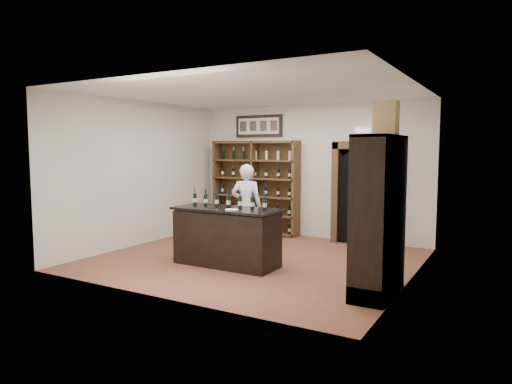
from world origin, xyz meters
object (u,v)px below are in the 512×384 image
wine_shelf (256,187)px  side_cabinet (380,241)px  tasting_counter (227,237)px  wine_crate (386,118)px  shopkeeper (247,206)px  counter_bottle_0 (195,199)px

wine_shelf → side_cabinet: size_ratio=1.00×
wine_shelf → tasting_counter: wine_shelf is taller
wine_crate → shopkeeper: bearing=169.5°
wine_shelf → shopkeeper: size_ratio=1.29×
tasting_counter → side_cabinet: size_ratio=0.85×
shopkeeper → wine_shelf: bearing=-83.5°
counter_bottle_0 → side_cabinet: size_ratio=0.14×
counter_bottle_0 → side_cabinet: side_cabinet is taller
wine_shelf → counter_bottle_0: bearing=-82.5°
wine_shelf → wine_crate: size_ratio=4.53×
side_cabinet → wine_crate: size_ratio=4.53×
counter_bottle_0 → shopkeeper: bearing=76.3°
wine_shelf → counter_bottle_0: size_ratio=7.33×
counter_bottle_0 → wine_crate: wine_crate is taller
wine_shelf → shopkeeper: bearing=-66.4°
tasting_counter → wine_crate: 3.30m
wine_crate → tasting_counter: bearing=-166.4°
counter_bottle_0 → shopkeeper: (0.31, 1.29, -0.25)m
shopkeeper → tasting_counter: bearing=89.7°
wine_shelf → counter_bottle_0: 2.90m
wine_shelf → counter_bottle_0: (0.38, -2.88, 0.01)m
tasting_counter → wine_shelf: bearing=110.6°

